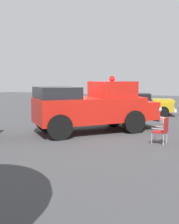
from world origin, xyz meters
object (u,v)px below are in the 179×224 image
object	(u,v)px
classic_hot_rod	(141,104)
lawn_chair_spare	(87,108)
vintage_fire_truck	(94,106)
spectator_seated	(103,101)
lawn_chair_by_car	(163,129)
traffic_cone	(144,114)
lawn_chair_near_truck	(102,103)
spectator_standing	(134,105)

from	to	relation	value
classic_hot_rod	lawn_chair_spare	distance (m)	3.77
vintage_fire_truck	spectator_seated	xyz separation A→B (m)	(-2.80, 8.47, -0.50)
lawn_chair_spare	vintage_fire_truck	bearing A→B (deg)	-62.18
classic_hot_rod	lawn_chair_by_car	bearing A→B (deg)	-71.32
traffic_cone	lawn_chair_near_truck	bearing A→B (deg)	140.91
lawn_chair_by_car	spectator_standing	world-z (taller)	spectator_standing
spectator_standing	lawn_chair_by_car	bearing A→B (deg)	-63.89
lawn_chair_near_truck	spectator_standing	distance (m)	6.15
spectator_seated	spectator_standing	distance (m)	6.05
spectator_seated	spectator_standing	size ratio (longest dim) A/B	0.77
classic_hot_rod	lawn_chair_near_truck	size ratio (longest dim) A/B	4.61
vintage_fire_truck	classic_hot_rod	bearing A→B (deg)	85.44
spectator_seated	spectator_standing	world-z (taller)	spectator_standing
classic_hot_rod	spectator_standing	xyz separation A→B (m)	(0.34, -3.22, 0.22)
lawn_chair_near_truck	traffic_cone	size ratio (longest dim) A/B	1.61
lawn_chair_near_truck	traffic_cone	xyz separation A→B (m)	(4.11, -3.34, -0.28)
vintage_fire_truck	spectator_standing	distance (m)	3.80
lawn_chair_near_truck	lawn_chair_spare	size ratio (longest dim) A/B	1.00
spectator_seated	lawn_chair_by_car	bearing A→B (deg)	-57.80
vintage_fire_truck	lawn_chair_near_truck	bearing A→B (deg)	109.06
traffic_cone	classic_hot_rod	bearing A→B (deg)	109.57
classic_hot_rod	lawn_chair_spare	xyz separation A→B (m)	(-2.99, -2.30, -0.16)
spectator_seated	vintage_fire_truck	bearing A→B (deg)	-71.69
lawn_chair_near_truck	spectator_standing	size ratio (longest dim) A/B	0.61
lawn_chair_near_truck	lawn_chair_by_car	bearing A→B (deg)	-57.31
lawn_chair_near_truck	spectator_seated	bearing A→B (deg)	-8.60
classic_hot_rod	spectator_standing	distance (m)	3.25
lawn_chair_near_truck	spectator_seated	world-z (taller)	spectator_seated
classic_hot_rod	traffic_cone	xyz separation A→B (m)	(0.63, -1.76, -0.44)
lawn_chair_near_truck	lawn_chair_by_car	size ratio (longest dim) A/B	1.00
spectator_standing	classic_hot_rod	bearing A→B (deg)	96.05
lawn_chair_spare	traffic_cone	bearing A→B (deg)	8.44
classic_hot_rod	lawn_chair_near_truck	distance (m)	3.83
lawn_chair_by_car	traffic_cone	size ratio (longest dim) A/B	1.61
lawn_chair_by_car	traffic_cone	distance (m)	6.73
lawn_chair_near_truck	traffic_cone	bearing A→B (deg)	-39.09
vintage_fire_truck	spectator_seated	size ratio (longest dim) A/B	4.53
lawn_chair_near_truck	lawn_chair_spare	distance (m)	3.91
lawn_chair_spare	spectator_seated	size ratio (longest dim) A/B	0.79
lawn_chair_near_truck	classic_hot_rod	bearing A→B (deg)	-24.36
lawn_chair_by_car	spectator_seated	distance (m)	11.46
spectator_seated	traffic_cone	size ratio (longest dim) A/B	2.03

